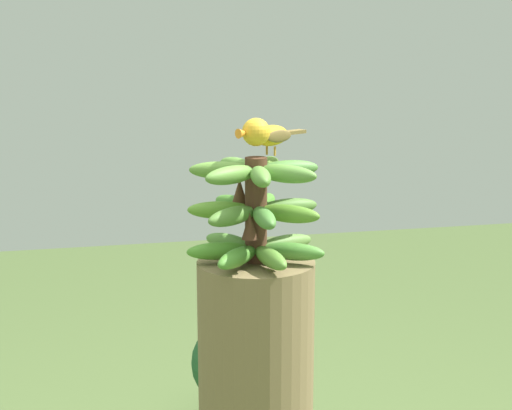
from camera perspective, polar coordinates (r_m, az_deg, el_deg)
name	(u,v)px	position (r m, az deg, el deg)	size (l,w,h in m)	color
banana_bunch	(256,210)	(1.75, -0.02, -0.38)	(0.31, 0.32, 0.24)	#4C2D1E
perched_bird	(264,134)	(1.75, 0.57, 5.18)	(0.18, 0.12, 0.09)	#C68933
tropical_shrub	(234,363)	(3.04, -1.60, -11.33)	(0.32, 0.32, 0.43)	brown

